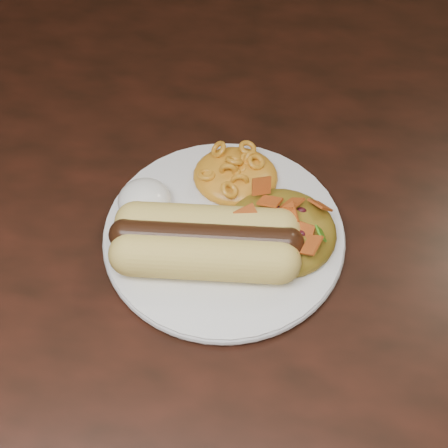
# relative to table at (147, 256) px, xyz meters

# --- Properties ---
(table) EXTENTS (1.60, 0.90, 0.75)m
(table) POSITION_rel_table_xyz_m (0.00, 0.00, 0.00)
(table) COLOR black
(table) RESTS_ON floor
(plate) EXTENTS (0.21, 0.21, 0.01)m
(plate) POSITION_rel_table_xyz_m (0.08, -0.03, 0.10)
(plate) COLOR white
(plate) RESTS_ON table
(hotdog) EXTENTS (0.13, 0.08, 0.03)m
(hotdog) POSITION_rel_table_xyz_m (0.07, -0.06, 0.12)
(hotdog) COLOR #F4D660
(hotdog) RESTS_ON plate
(mac_and_cheese) EXTENTS (0.09, 0.09, 0.03)m
(mac_and_cheese) POSITION_rel_table_xyz_m (0.08, 0.02, 0.12)
(mac_and_cheese) COLOR gold
(mac_and_cheese) RESTS_ON plate
(sour_cream) EXTENTS (0.06, 0.06, 0.03)m
(sour_cream) POSITION_rel_table_xyz_m (0.01, -0.02, 0.12)
(sour_cream) COLOR white
(sour_cream) RESTS_ON plate
(taco_salad) EXTENTS (0.09, 0.09, 0.04)m
(taco_salad) POSITION_rel_table_xyz_m (0.13, -0.03, 0.12)
(taco_salad) COLOR #D36214
(taco_salad) RESTS_ON plate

